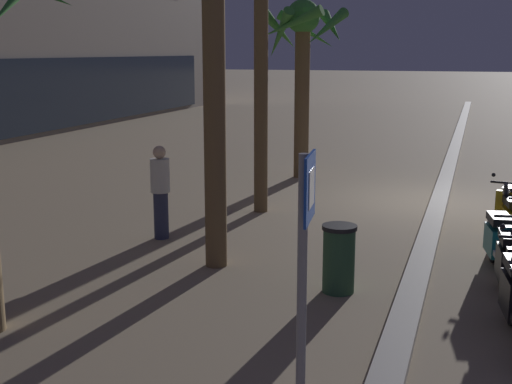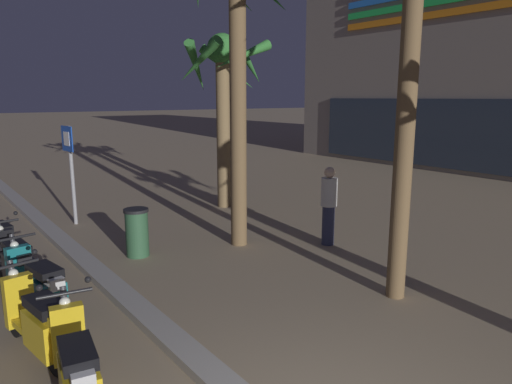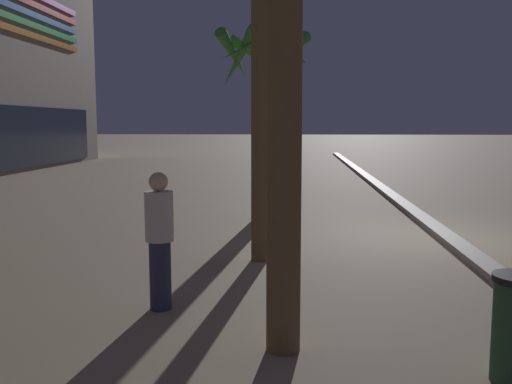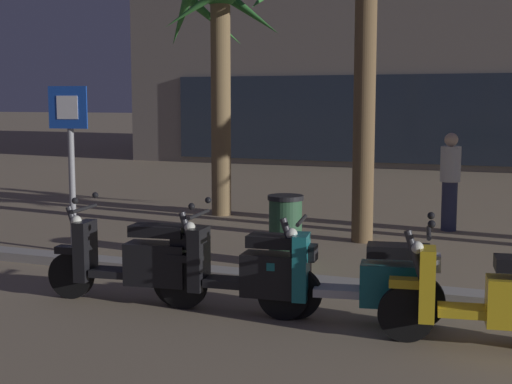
# 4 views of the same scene
# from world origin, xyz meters

# --- Properties ---
(ground_plane) EXTENTS (200.00, 200.00, 0.00)m
(ground_plane) POSITION_xyz_m (0.00, 0.00, 0.00)
(ground_plane) COLOR #9E896B
(curb_strip) EXTENTS (60.00, 0.36, 0.12)m
(curb_strip) POSITION_xyz_m (0.00, -0.12, 0.06)
(curb_strip) COLOR #ADA89E
(curb_strip) RESTS_ON ground
(palm_tree_by_mall_entrance) EXTENTS (2.23, 2.23, 4.54)m
(palm_tree_by_mall_entrance) POSITION_xyz_m (2.04, 3.55, 3.37)
(palm_tree_by_mall_entrance) COLOR brown
(palm_tree_by_mall_entrance) RESTS_ON ground
(pedestrian_window_shopping) EXTENTS (0.34, 0.34, 1.66)m
(pedestrian_window_shopping) POSITION_xyz_m (-4.51, 4.40, 0.87)
(pedestrian_window_shopping) COLOR #2D3351
(pedestrian_window_shopping) RESTS_ON ground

